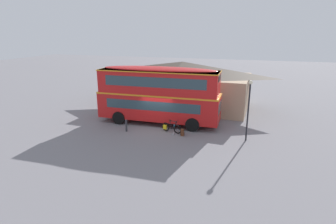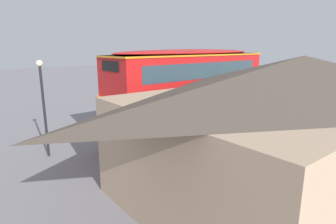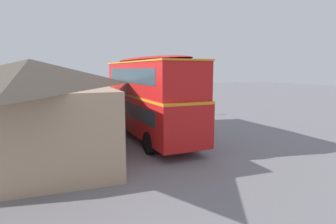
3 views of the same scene
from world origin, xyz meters
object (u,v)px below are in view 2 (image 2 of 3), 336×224
object	(u,v)px
double_decker_bus	(190,89)
kerb_bollard	(180,113)
backpack_on_ground	(129,130)
street_lamp	(43,98)
touring_bicycle	(148,126)
water_bottle_clear_plastic	(138,130)

from	to	relation	value
double_decker_bus	kerb_bollard	xyz separation A→B (m)	(-1.74, -2.68, -2.15)
backpack_on_ground	street_lamp	world-z (taller)	street_lamp
double_decker_bus	street_lamp	bearing A→B (deg)	-13.55
kerb_bollard	double_decker_bus	bearing A→B (deg)	57.12
backpack_on_ground	street_lamp	xyz separation A→B (m)	(4.59, 0.47, 2.45)
touring_bicycle	kerb_bollard	distance (m)	3.48
backpack_on_ground	kerb_bollard	bearing A→B (deg)	-174.00
water_bottle_clear_plastic	kerb_bollard	bearing A→B (deg)	-173.78
double_decker_bus	backpack_on_ground	xyz separation A→B (m)	(2.68, -2.22, -2.37)
water_bottle_clear_plastic	street_lamp	size ratio (longest dim) A/B	0.05
water_bottle_clear_plastic	street_lamp	xyz separation A→B (m)	(5.29, 0.53, 2.62)
backpack_on_ground	water_bottle_clear_plastic	world-z (taller)	backpack_on_ground
double_decker_bus	touring_bicycle	world-z (taller)	double_decker_bus
double_decker_bus	water_bottle_clear_plastic	size ratio (longest dim) A/B	47.71
water_bottle_clear_plastic	street_lamp	world-z (taller)	street_lamp
backpack_on_ground	kerb_bollard	xyz separation A→B (m)	(-4.42, -0.46, 0.23)
touring_bicycle	water_bottle_clear_plastic	size ratio (longest dim) A/B	7.91
touring_bicycle	kerb_bollard	bearing A→B (deg)	-164.71
touring_bicycle	kerb_bollard	world-z (taller)	touring_bicycle
touring_bicycle	backpack_on_ground	distance (m)	1.16
backpack_on_ground	kerb_bollard	distance (m)	4.45
double_decker_bus	touring_bicycle	distance (m)	3.30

